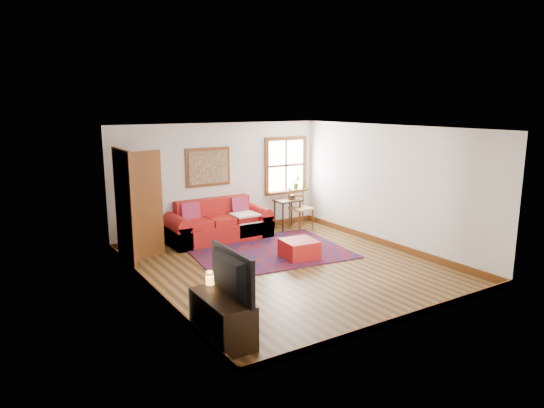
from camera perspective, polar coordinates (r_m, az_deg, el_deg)
ground at (r=8.89m, az=1.94°, el=-7.38°), size 5.50×5.50×0.00m
room_envelope at (r=8.51m, az=1.96°, el=3.22°), size 5.04×5.54×2.52m
window at (r=11.75m, az=1.81°, el=3.90°), size 1.18×0.20×1.38m
doorway at (r=9.28m, az=-15.75°, el=-0.16°), size 0.89×1.08×2.14m
framed_artwork at (r=10.72m, az=-7.52°, el=4.33°), size 1.05×0.07×0.85m
persian_rug at (r=9.77m, az=-0.44°, el=-5.54°), size 3.22×2.70×0.02m
red_leather_sofa at (r=10.61m, az=-6.30°, el=-2.65°), size 2.23×0.92×0.87m
red_ottoman at (r=9.33m, az=3.23°, el=-5.32°), size 0.68×0.68×0.36m
side_table at (r=11.42m, az=1.82°, el=-0.08°), size 0.58×0.44×0.70m
ladder_back_chair at (r=11.45m, az=3.27°, el=-0.27°), size 0.47×0.45×0.98m
media_cabinet at (r=6.23m, az=-5.86°, el=-13.22°), size 0.46×1.03×0.57m
television at (r=5.98m, az=-5.62°, el=-8.25°), size 0.14×1.04×0.60m
candle_hurricane at (r=6.49m, az=-7.33°, el=-8.71°), size 0.12×0.12×0.18m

